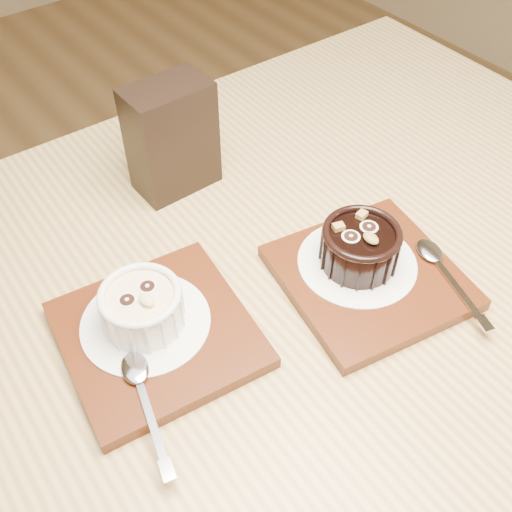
% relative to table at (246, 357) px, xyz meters
% --- Properties ---
extents(table, '(1.22, 0.83, 0.75)m').
position_rel_table_xyz_m(table, '(0.00, 0.00, 0.00)').
color(table, olive).
rests_on(table, ground).
extents(tray_left, '(0.20, 0.20, 0.01)m').
position_rel_table_xyz_m(tray_left, '(-0.09, 0.02, 0.10)').
color(tray_left, '#51220D').
rests_on(tray_left, table).
extents(doily_left, '(0.13, 0.13, 0.00)m').
position_rel_table_xyz_m(doily_left, '(-0.10, 0.04, 0.11)').
color(doily_left, white).
rests_on(doily_left, tray_left).
extents(ramekin_white, '(0.08, 0.08, 0.05)m').
position_rel_table_xyz_m(ramekin_white, '(-0.10, 0.04, 0.13)').
color(ramekin_white, white).
rests_on(ramekin_white, doily_left).
extents(spoon_left, '(0.06, 0.14, 0.01)m').
position_rel_table_xyz_m(spoon_left, '(-0.14, -0.04, 0.11)').
color(spoon_left, '#B6B7BF').
rests_on(spoon_left, tray_left).
extents(tray_right, '(0.21, 0.21, 0.01)m').
position_rel_table_xyz_m(tray_right, '(0.13, -0.05, 0.10)').
color(tray_right, '#51220D').
rests_on(tray_right, table).
extents(doily_right, '(0.13, 0.13, 0.00)m').
position_rel_table_xyz_m(doily_right, '(0.13, -0.03, 0.11)').
color(doily_right, white).
rests_on(doily_right, tray_right).
extents(ramekin_dark, '(0.08, 0.08, 0.05)m').
position_rel_table_xyz_m(ramekin_dark, '(0.13, -0.03, 0.13)').
color(ramekin_dark, black).
rests_on(ramekin_dark, doily_right).
extents(spoon_right, '(0.07, 0.14, 0.01)m').
position_rel_table_xyz_m(spoon_right, '(0.19, -0.10, 0.11)').
color(spoon_right, '#B6B7BF').
rests_on(spoon_right, tray_right).
extents(condiment_stand, '(0.10, 0.06, 0.14)m').
position_rel_table_xyz_m(condiment_stand, '(0.05, 0.22, 0.16)').
color(condiment_stand, black).
rests_on(condiment_stand, table).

